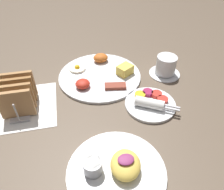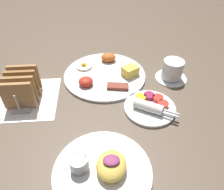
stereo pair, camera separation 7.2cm
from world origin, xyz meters
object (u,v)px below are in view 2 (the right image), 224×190
(plate_condiments, at_px, (150,106))
(toast_rack, at_px, (22,87))
(plate_breakfast, at_px, (105,74))
(coffee_cup, at_px, (172,71))
(plate_foreground, at_px, (102,169))

(plate_condiments, relative_size, toast_rack, 1.14)
(plate_breakfast, xyz_separation_m, coffee_cup, (0.25, -0.04, 0.03))
(plate_condiments, bearing_deg, toast_rack, 169.42)
(toast_rack, relative_size, coffee_cup, 1.23)
(toast_rack, bearing_deg, plate_condiments, -10.58)
(plate_breakfast, distance_m, toast_rack, 0.31)
(plate_foreground, bearing_deg, toast_rack, 130.58)
(plate_condiments, distance_m, toast_rack, 0.43)
(plate_condiments, bearing_deg, plate_foreground, -127.27)
(plate_breakfast, bearing_deg, plate_foreground, -94.08)
(plate_breakfast, height_order, plate_foreground, plate_foreground)
(plate_breakfast, distance_m, plate_condiments, 0.24)
(coffee_cup, bearing_deg, plate_foreground, -127.00)
(plate_condiments, height_order, toast_rack, toast_rack)
(plate_condiments, distance_m, plate_foreground, 0.27)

